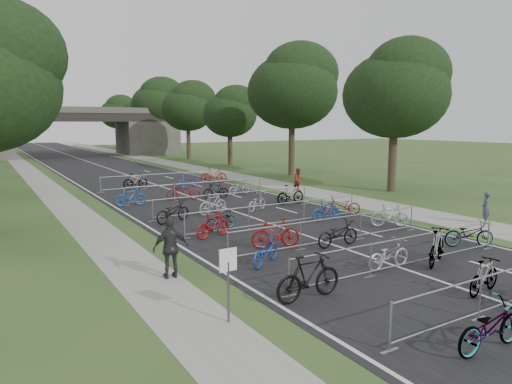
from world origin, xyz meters
TOP-DOWN VIEW (x-y plane):
  - road at (0.00, 50.00)m, footprint 11.00×140.00m
  - sidewalk_right at (8.00, 50.00)m, footprint 3.00×140.00m
  - sidewalk_left at (-7.50, 50.00)m, footprint 2.00×140.00m
  - lane_markings at (0.00, 50.00)m, footprint 0.12×140.00m
  - overpass_bridge at (0.00, 65.00)m, footprint 31.00×8.00m
  - park_sign at (-6.80, 3.00)m, footprint 0.45×0.06m
  - tree_right_0 at (13.11, 15.93)m, footprint 7.17×7.17m
  - tree_right_1 at (13.11, 27.93)m, footprint 8.18×8.18m
  - tree_right_2 at (13.11, 39.93)m, footprint 6.16×6.16m
  - tree_right_3 at (13.11, 51.93)m, footprint 7.17×7.17m
  - tree_right_4 at (13.11, 63.93)m, footprint 8.18×8.18m
  - tree_right_5 at (13.11, 75.93)m, footprint 6.16×6.16m
  - tree_right_6 at (13.11, 87.93)m, footprint 7.17×7.17m
  - barrier_row_1 at (0.00, 3.60)m, footprint 9.70×0.08m
  - barrier_row_2 at (0.00, 7.20)m, footprint 9.70×0.08m
  - barrier_row_3 at (0.00, 11.00)m, footprint 9.70×0.08m
  - barrier_row_4 at (0.00, 15.00)m, footprint 9.70×0.08m
  - barrier_row_5 at (0.00, 20.00)m, footprint 9.70×0.08m
  - barrier_row_6 at (0.00, 26.00)m, footprint 9.70×0.08m
  - bike_0 at (-2.79, -1.05)m, footprint 2.04×0.77m
  - bike_1 at (0.12, 0.93)m, footprint 1.73×0.72m
  - bike_4 at (-4.30, 3.13)m, footprint 2.10×0.61m
  - bike_5 at (-0.43, 3.89)m, footprint 1.82×0.66m
  - bike_6 at (1.31, 3.37)m, footprint 2.10×1.42m
  - bike_7 at (4.30, 4.20)m, footprint 1.97×1.50m
  - bike_8 at (-3.61, 6.37)m, footprint 1.84×1.47m
  - bike_9 at (-2.15, 7.93)m, footprint 2.00×1.06m
  - bike_10 at (-0.02, 6.82)m, footprint 1.93×0.68m
  - bike_11 at (4.30, 8.18)m, footprint 1.76×1.31m
  - bike_12 at (-3.50, 10.59)m, footprint 1.87×0.96m
  - bike_13 at (-2.61, 11.66)m, footprint 1.76×0.95m
  - bike_14 at (2.69, 10.75)m, footprint 1.65×0.57m
  - bike_15 at (4.30, 11.39)m, footprint 1.97×1.51m
  - bike_16 at (-3.87, 14.24)m, footprint 2.15×1.39m
  - bike_17 at (-1.35, 15.02)m, footprint 1.94×1.04m
  - bike_18 at (1.15, 14.71)m, footprint 1.84×1.39m
  - bike_19 at (3.95, 15.50)m, footprint 1.90×0.56m
  - bike_20 at (-4.30, 19.76)m, footprint 1.79×0.61m
  - bike_21 at (-0.96, 19.99)m, footprint 2.20×1.13m
  - bike_22 at (1.04, 19.53)m, footprint 1.75×0.63m
  - bike_23 at (3.11, 20.20)m, footprint 1.93×1.08m
  - bike_25 at (-1.95, 26.71)m, footprint 1.86×0.63m
  - bike_26 at (1.56, 25.18)m, footprint 1.84×0.96m
  - bike_27 at (4.30, 26.51)m, footprint 2.18×1.27m
  - pedestrian_a at (8.65, 6.28)m, footprint 0.66×0.59m
  - pedestrian_b at (7.40, 19.35)m, footprint 0.80×0.62m
  - pedestrian_c at (-6.80, 6.75)m, footprint 1.15×0.59m

SIDE VIEW (x-z plane):
  - lane_markings at x=0.00m, z-range 0.00..0.00m
  - road at x=0.00m, z-range 0.00..0.01m
  - sidewalk_right at x=8.00m, z-range 0.00..0.01m
  - sidewalk_left at x=-7.50m, z-range 0.00..0.01m
  - bike_13 at x=-2.61m, z-range 0.00..0.88m
  - bike_26 at x=1.56m, z-range 0.00..0.92m
  - bike_18 at x=1.15m, z-range 0.00..0.93m
  - bike_8 at x=-3.61m, z-range 0.00..0.94m
  - bike_5 at x=-0.43m, z-range 0.00..0.95m
  - bike_23 at x=3.11m, z-range 0.00..0.96m
  - bike_14 at x=2.69m, z-range 0.00..0.97m
  - bike_7 at x=4.30m, z-range 0.00..0.99m
  - bike_15 at x=4.30m, z-range 0.00..0.99m
  - bike_1 at x=0.12m, z-range 0.00..1.01m
  - bike_10 at x=-0.02m, z-range 0.00..1.01m
  - bike_22 at x=1.04m, z-range 0.00..1.03m
  - bike_11 at x=4.30m, z-range 0.00..1.05m
  - bike_20 at x=-4.30m, z-range 0.00..1.06m
  - bike_0 at x=-2.79m, z-range 0.00..1.06m
  - bike_16 at x=-3.87m, z-range 0.00..1.06m
  - bike_12 at x=-3.50m, z-range 0.00..1.08m
  - barrier_row_1 at x=0.00m, z-range 0.00..1.10m
  - barrier_row_2 at x=0.00m, z-range 0.00..1.10m
  - barrier_row_3 at x=0.00m, z-range 0.00..1.10m
  - barrier_row_4 at x=0.00m, z-range 0.00..1.10m
  - barrier_row_5 at x=0.00m, z-range 0.00..1.10m
  - barrier_row_6 at x=0.00m, z-range 0.00..1.10m
  - bike_21 at x=-0.96m, z-range 0.00..1.10m
  - bike_25 at x=-1.95m, z-range 0.00..1.10m
  - bike_17 at x=-1.35m, z-range 0.00..1.12m
  - bike_19 at x=3.95m, z-range 0.00..1.14m
  - bike_9 at x=-2.15m, z-range 0.00..1.16m
  - bike_6 at x=1.31m, z-range 0.00..1.24m
  - bike_4 at x=-4.30m, z-range 0.00..1.26m
  - bike_27 at x=4.30m, z-range 0.00..1.26m
  - pedestrian_a at x=8.65m, z-range 0.00..1.52m
  - pedestrian_b at x=7.40m, z-range 0.00..1.62m
  - pedestrian_c at x=-6.80m, z-range 0.00..1.88m
  - park_sign at x=-6.80m, z-range 0.36..2.18m
  - overpass_bridge at x=0.00m, z-range 0.01..7.06m
  - tree_right_2 at x=13.11m, z-range 1.25..10.64m
  - tree_right_5 at x=13.11m, z-range 1.25..10.64m
  - tree_right_0 at x=13.11m, z-range 1.46..12.39m
  - tree_right_3 at x=13.11m, z-range 1.46..12.39m
  - tree_right_6 at x=13.11m, z-range 1.46..12.39m
  - tree_right_1 at x=13.11m, z-range 1.67..14.13m
  - tree_right_4 at x=13.11m, z-range 1.67..14.13m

